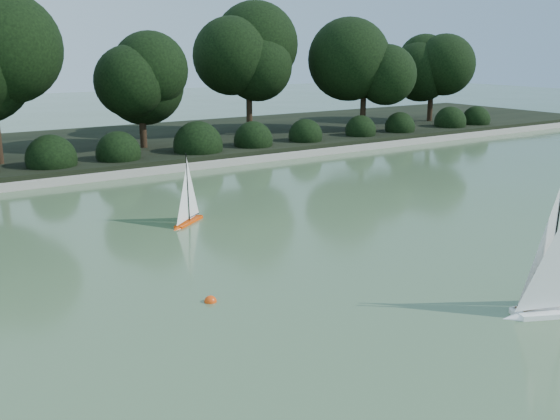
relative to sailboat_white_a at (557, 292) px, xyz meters
name	(u,v)px	position (x,y,z in m)	size (l,w,h in m)	color
ground	(388,284)	(-0.96, 1.87, -0.30)	(80.00, 80.00, 0.00)	#395432
pond_coping	(142,171)	(-0.96, 10.87, -0.21)	(40.00, 0.35, 0.18)	gray
far_bank	(93,148)	(-0.96, 14.87, -0.15)	(40.00, 8.00, 0.30)	black
tree_line	(147,65)	(0.27, 13.30, 2.34)	(26.31, 3.93, 4.39)	black
shrub_hedge	(129,152)	(-0.96, 11.77, 0.15)	(29.10, 1.10, 1.10)	black
sailboat_white_a	(557,292)	(0.00, 0.00, 0.00)	(1.36, 0.77, 1.94)	white
sailboat_white_b	(557,285)	(0.26, 0.17, -0.03)	(1.32, 0.40, 1.80)	silver
sailboat_orange	(186,213)	(-1.97, 6.11, -0.09)	(0.89, 0.69, 1.37)	#EF4103
race_buoy	(210,302)	(-3.27, 2.66, -0.30)	(0.16, 0.16, 0.16)	#E9430C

